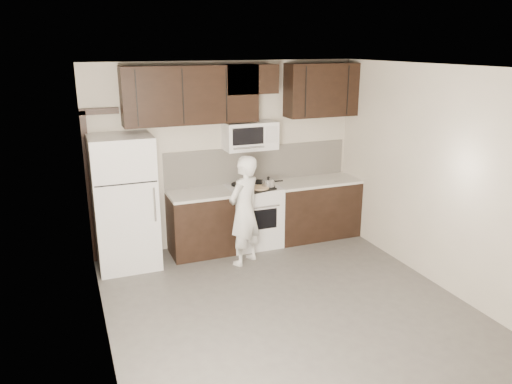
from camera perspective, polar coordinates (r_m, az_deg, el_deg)
floor at (r=5.91m, az=3.85°, el=-13.15°), size 4.50×4.50×0.00m
back_wall at (r=7.39m, az=-3.39°, el=4.26°), size 4.00×0.00×4.00m
ceiling at (r=5.13m, az=4.44°, el=14.02°), size 4.50×4.50×0.00m
counter_run at (r=7.56m, az=1.81°, el=-2.48°), size 2.95×0.64×0.91m
stove at (r=7.45m, az=-0.33°, el=-2.73°), size 0.76×0.66×0.94m
backsplash at (r=7.58m, az=0.25°, el=3.29°), size 2.90×0.02×0.54m
upper_cabinets at (r=7.15m, az=-1.46°, el=11.43°), size 3.48×0.35×0.78m
microwave at (r=7.25m, az=-0.69°, el=6.47°), size 0.76×0.42×0.40m
refrigerator at (r=6.85m, az=-14.78°, el=-1.17°), size 0.80×0.76×1.80m
door_trim at (r=7.04m, az=-18.30°, el=1.96°), size 0.50×0.08×2.12m
saucepan at (r=7.23m, az=1.43°, el=0.99°), size 0.32×0.19×0.18m
baking_tray at (r=7.17m, az=0.45°, el=0.36°), size 0.45×0.38×0.02m
pizza at (r=7.17m, az=0.45°, el=0.52°), size 0.32×0.32×0.02m
person at (r=6.74m, az=-1.35°, el=-2.14°), size 0.66×0.60×1.52m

